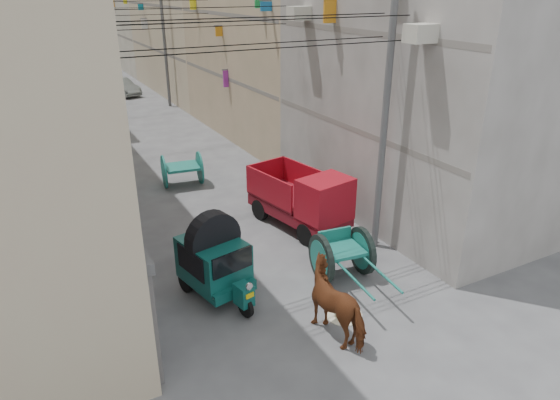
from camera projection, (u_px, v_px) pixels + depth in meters
shutters_left at (94, 197)px, 15.33m from camera, size 0.18×14.40×2.88m
signboards at (131, 71)px, 25.39m from camera, size 8.22×40.52×5.67m
utility_poles at (155, 73)px, 21.39m from camera, size 7.40×22.20×8.00m
overhead_cables at (166, 6)px, 18.18m from camera, size 7.40×22.52×1.12m
auto_rickshaw at (215, 259)px, 12.78m from camera, size 1.80×2.62×1.78m
tonga_cart at (342, 254)px, 13.71m from camera, size 1.54×3.10×1.35m
mini_truck at (307, 203)px, 16.23m from camera, size 2.27×3.88×2.05m
second_cart at (182, 169)px, 20.01m from camera, size 1.67×1.52×1.33m
feed_sack at (344, 310)px, 12.28m from camera, size 0.58×0.46×0.29m
horse at (340, 302)px, 11.40m from camera, size 1.24×2.12×1.68m
distant_car_white at (90, 110)px, 29.86m from camera, size 1.94×3.60×1.16m
distant_car_grey at (121, 87)px, 36.48m from camera, size 2.31×3.85×1.20m
distant_car_green at (74, 89)px, 36.10m from camera, size 2.62×4.10×1.10m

